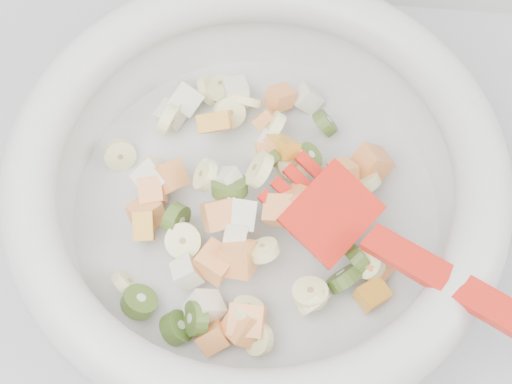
{
  "coord_description": "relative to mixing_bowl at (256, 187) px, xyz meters",
  "views": [
    {
      "loc": [
        -0.1,
        1.24,
        1.47
      ],
      "look_at": [
        -0.12,
        1.5,
        0.95
      ],
      "focal_mm": 55.0,
      "sensor_mm": 36.0,
      "label": 1
    }
  ],
  "objects": [
    {
      "name": "mixing_bowl",
      "position": [
        0.0,
        0.0,
        0.0
      ],
      "size": [
        0.43,
        0.36,
        0.13
      ],
      "color": "silver",
      "rests_on": "counter"
    }
  ]
}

